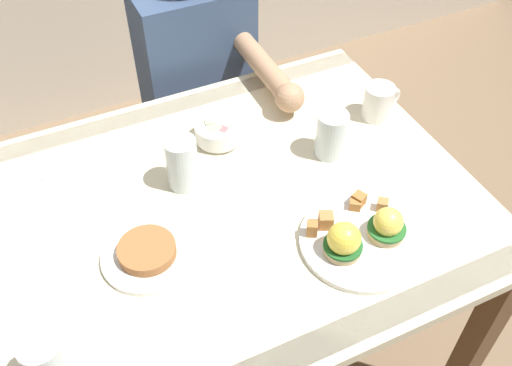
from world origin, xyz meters
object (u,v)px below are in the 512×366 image
Objects in this scene: dining_table at (220,237)px; diner_person at (201,80)px; water_glass_extra at (331,137)px; eggs_benedict_plate at (361,237)px; fruit_bowl at (218,132)px; coffee_mug at (379,101)px; side_plate at (148,253)px; fork at (29,184)px; water_glass_far at (182,165)px.

diner_person is at bearing 72.76° from dining_table.
eggs_benedict_plate is at bearing -107.19° from water_glass_extra.
water_glass_extra is (0.24, -0.16, 0.02)m from fruit_bowl.
side_plate is at bearing -164.64° from coffee_mug.
water_glass_extra reaches higher than side_plate.
water_glass_far is (0.34, -0.15, 0.06)m from fork.
water_glass_far is at bearing 111.81° from dining_table.
dining_table is 10.00× the size of fruit_bowl.
dining_table is at bearing -34.20° from fork.
eggs_benedict_plate is 1.77× the size of fork.
eggs_benedict_plate reaches higher than fork.
coffee_mug reaches higher than eggs_benedict_plate.
fruit_bowl is 0.17m from water_glass_far.
water_glass_far reaches higher than eggs_benedict_plate.
water_glass_extra is 0.61× the size of side_plate.
side_plate is (-0.43, 0.16, -0.01)m from eggs_benedict_plate.
coffee_mug is (0.52, 0.13, 0.16)m from dining_table.
diner_person is at bearing 30.85° from fork.
water_glass_far reaches higher than dining_table.
diner_person is (-0.33, 0.47, -0.14)m from coffee_mug.
fork is at bearing 163.66° from water_glass_extra.
fork is 0.38m from water_glass_far.
diner_person is (-0.05, 0.83, -0.12)m from eggs_benedict_plate.
dining_table is 0.27m from fruit_bowl.
fork is (-0.47, 0.05, -0.03)m from fruit_bowl.
fork is (-0.62, 0.49, -0.02)m from eggs_benedict_plate.
side_plate is (-0.15, -0.17, -0.05)m from water_glass_far.
water_glass_far is (-0.56, -0.02, 0.01)m from coffee_mug.
eggs_benedict_plate is 0.84m from diner_person.
fork is at bearing 141.81° from eggs_benedict_plate.
eggs_benedict_plate is 2.25× the size of fruit_bowl.
eggs_benedict_plate is 2.20× the size of water_glass_extra.
eggs_benedict_plate is at bearing -71.39° from fruit_bowl.
side_plate reaches higher than fork.
diner_person is at bearing 75.98° from fruit_bowl.
dining_table is at bearing 136.22° from eggs_benedict_plate.
coffee_mug is 0.56× the size of side_plate.
water_glass_far is at bearing -24.35° from fork.
water_glass_extra is 0.58m from diner_person.
fruit_bowl reaches higher than side_plate.
fork is (-0.90, 0.13, -0.05)m from coffee_mug.
fruit_bowl is 0.42m from diner_person.
coffee_mug is at bearing -55.15° from diner_person.
water_glass_extra is at bearing 72.81° from eggs_benedict_plate.
fork is 0.67m from diner_person.
fork is at bearing 174.41° from fruit_bowl.
eggs_benedict_plate is 2.42× the size of coffee_mug.
eggs_benedict_plate reaches higher than dining_table.
diner_person reaches higher than eggs_benedict_plate.
fruit_bowl reaches higher than fork.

